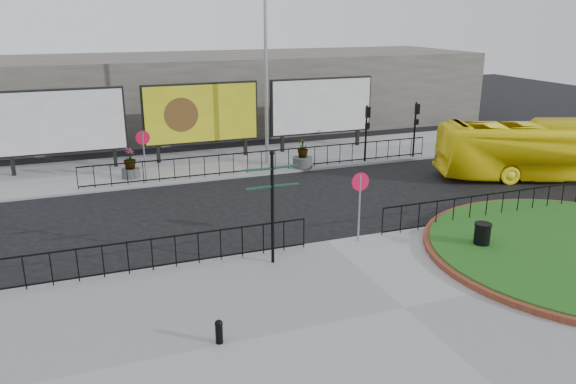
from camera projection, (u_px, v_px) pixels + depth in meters
name	position (u px, v px, depth m)	size (l,w,h in m)	color
ground	(327.00, 244.00, 19.58)	(90.00, 90.00, 0.00)	black
pavement_near	(404.00, 310.00, 15.10)	(30.00, 10.00, 0.12)	gray
pavement_far	(235.00, 161.00, 30.26)	(44.00, 6.00, 0.12)	gray
railing_near_left	(152.00, 254.00, 17.09)	(10.00, 0.10, 1.10)	black
railing_near_right	(487.00, 207.00, 21.30)	(9.00, 0.10, 1.10)	black
railing_far	(268.00, 161.00, 28.01)	(18.00, 0.10, 1.10)	black
speed_sign_far	(143.00, 145.00, 25.70)	(0.64, 0.07, 2.47)	gray
speed_sign_near	(360.00, 192.00, 18.98)	(0.64, 0.07, 2.47)	gray
billboard_left	(61.00, 122.00, 27.50)	(6.20, 0.31, 4.10)	black
billboard_mid	(201.00, 114.00, 29.85)	(6.20, 0.31, 4.10)	black
billboard_right	(322.00, 106.00, 32.21)	(6.20, 0.31, 4.10)	black
lamp_post	(266.00, 72.00, 28.43)	(0.74, 0.18, 9.23)	gray
signal_pole_a	(367.00, 125.00, 29.46)	(0.22, 0.26, 3.00)	black
signal_pole_b	(416.00, 121.00, 30.46)	(0.22, 0.26, 3.00)	black
building_backdrop	(195.00, 93.00, 38.44)	(40.00, 10.00, 5.00)	slate
fingerpost_sign	(272.00, 196.00, 17.20)	(1.71, 0.28, 3.65)	black
bollard	(219.00, 330.00, 13.38)	(0.20, 0.20, 0.62)	black
litter_bin	(482.00, 236.00, 18.66)	(0.57, 0.57, 0.94)	black
bus	(545.00, 150.00, 26.96)	(2.37, 10.14, 2.82)	yellow
planter_a	(130.00, 165.00, 26.89)	(0.86, 0.86, 1.50)	#4C4C4F
planter_c	(303.00, 157.00, 28.73)	(1.01, 1.01, 1.55)	#4C4C4F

